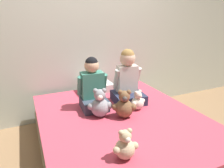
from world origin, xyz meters
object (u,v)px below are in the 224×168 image
Objects in this scene: child_on_left at (93,87)px; child_on_right at (128,80)px; teddy_bear_held_by_right_child at (138,101)px; teddy_bear_between_children at (124,106)px; teddy_bear_at_foot_of_bed at (125,146)px; pillow_at_headboard at (96,87)px; bed at (121,134)px; teddy_bear_held_by_left_child at (100,105)px.

child_on_right is (0.44, 0.00, 0.02)m from child_on_left.
child_on_right is at bearing 3.90° from child_on_left.
child_on_right is 2.84× the size of teddy_bear_held_by_right_child.
child_on_right is at bearing 74.16° from teddy_bear_held_by_right_child.
child_on_left is 1.95× the size of teddy_bear_between_children.
teddy_bear_at_foot_of_bed is (-0.29, -0.57, -0.03)m from teddy_bear_between_children.
teddy_bear_at_foot_of_bed is 0.53× the size of pillow_at_headboard.
pillow_at_headboard is (0.00, 0.80, 0.28)m from bed.
child_on_right is at bearing 52.67° from bed.
teddy_bear_held_by_left_child reaches higher than teddy_bear_between_children.
bed is 0.60m from child_on_left.
teddy_bear_held_by_left_child reaches higher than bed.
teddy_bear_between_children is at bearing -54.43° from child_on_left.
bed is at bearing 142.23° from teddy_bear_between_children.
pillow_at_headboard is (-0.24, 0.73, -0.04)m from teddy_bear_held_by_right_child.
teddy_bear_held_by_left_child is 1.03× the size of teddy_bear_between_children.
teddy_bear_between_children reaches higher than bed.
pillow_at_headboard is at bearing 91.56° from teddy_bear_held_by_left_child.
teddy_bear_at_foot_of_bed is (-0.51, -0.67, 0.01)m from teddy_bear_held_by_right_child.
pillow_at_headboard reaches higher than bed.
pillow_at_headboard is at bearing 81.22° from teddy_bear_at_foot_of_bed.
child_on_right is 0.58m from pillow_at_headboard.
teddy_bear_between_children is at bearing -116.83° from child_on_right.
teddy_bear_at_foot_of_bed reaches higher than pillow_at_headboard.
teddy_bear_held_by_left_child is 0.74m from pillow_at_headboard.
bed is 8.07× the size of teddy_bear_at_foot_of_bed.
pillow_at_headboard is (0.20, 0.71, -0.07)m from teddy_bear_held_by_left_child.
child_on_left is (-0.20, 0.32, 0.47)m from bed.
teddy_bear_held_by_right_child is (0.24, 0.07, 0.32)m from bed.
teddy_bear_between_children is (-0.22, -0.10, 0.03)m from teddy_bear_held_by_right_child.
child_on_right is 2.14× the size of teddy_bear_between_children.
child_on_left is 0.44m from child_on_right.
teddy_bear_between_children reaches higher than teddy_bear_held_by_right_child.
teddy_bear_at_foot_of_bed reaches higher than teddy_bear_held_by_right_child.
teddy_bear_between_children is at bearing 65.41° from teddy_bear_at_foot_of_bed.
teddy_bear_held_by_left_child is (-0.00, -0.23, -0.12)m from child_on_left.
teddy_bear_held_by_left_child is 1.29× the size of teddy_bear_at_foot_of_bed.
teddy_bear_held_by_left_child is at bearing 162.54° from teddy_bear_held_by_right_child.
pillow_at_headboard is (-0.24, 0.48, -0.21)m from child_on_right.
child_on_right is (0.24, 0.32, 0.49)m from bed.
child_on_left is 0.93m from teddy_bear_at_foot_of_bed.
child_on_right reaches higher than pillow_at_headboard.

